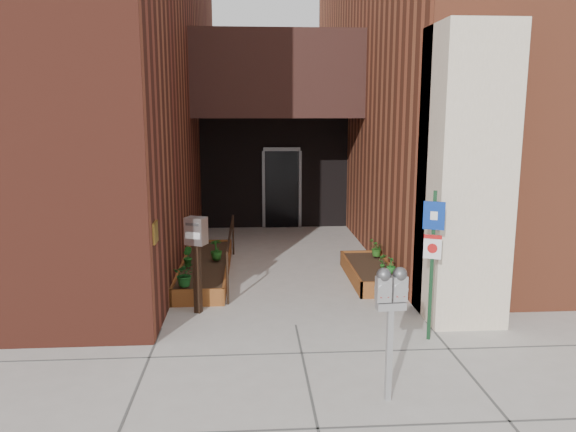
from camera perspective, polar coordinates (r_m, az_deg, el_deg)
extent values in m
plane|color=#9E9991|center=(8.58, 0.78, -11.03)|extent=(80.00, 80.00, 0.00)
cube|color=#5F261B|center=(15.70, -24.80, 16.40)|extent=(8.00, 14.60, 10.00)
cube|color=brown|center=(16.60, 20.67, 16.32)|extent=(8.00, 13.70, 10.00)
cube|color=beige|center=(8.81, 17.52, 3.83)|extent=(1.10, 1.20, 4.40)
cube|color=black|center=(13.99, -1.21, 14.05)|extent=(4.20, 2.00, 2.00)
cube|color=black|center=(15.45, -1.41, 4.44)|extent=(4.00, 0.30, 3.00)
cube|color=black|center=(15.34, -0.63, 2.70)|extent=(0.90, 0.06, 2.10)
cube|color=#B79338|center=(8.04, -13.36, -1.63)|extent=(0.04, 0.30, 0.30)
cube|color=brown|center=(9.41, -9.22, -8.21)|extent=(0.90, 0.04, 0.30)
cube|color=brown|center=(12.82, -7.77, -3.07)|extent=(0.90, 0.04, 0.30)
cube|color=brown|center=(11.15, -10.59, -5.25)|extent=(0.04, 3.60, 0.30)
cube|color=brown|center=(11.08, -6.15, -5.23)|extent=(0.04, 3.60, 0.30)
cube|color=black|center=(11.11, -8.38, -5.35)|extent=(0.82, 3.52, 0.26)
cube|color=brown|center=(9.82, 9.68, -7.42)|extent=(0.80, 0.04, 0.30)
cube|color=brown|center=(11.84, 7.26, -4.21)|extent=(0.80, 0.04, 0.30)
cube|color=brown|center=(10.75, 6.36, -5.73)|extent=(0.04, 2.20, 0.30)
cube|color=brown|center=(10.91, 10.31, -5.60)|extent=(0.04, 2.20, 0.30)
cube|color=black|center=(10.83, 8.35, -5.77)|extent=(0.72, 2.12, 0.26)
cylinder|color=black|center=(9.36, -6.16, -6.30)|extent=(0.04, 0.04, 0.90)
cylinder|color=black|center=(12.55, -5.58, -1.92)|extent=(0.04, 0.04, 0.90)
cylinder|color=black|center=(10.85, -5.87, -1.59)|extent=(0.04, 3.30, 0.04)
cube|color=#A8A9AB|center=(6.44, 10.22, -13.73)|extent=(0.07, 0.07, 1.06)
cube|color=#A8A9AB|center=(6.23, 10.39, -8.94)|extent=(0.33, 0.15, 0.08)
cube|color=#A8A9AB|center=(6.14, 9.66, -7.34)|extent=(0.17, 0.12, 0.27)
sphere|color=#59595B|center=(6.09, 9.70, -5.92)|extent=(0.16, 0.16, 0.16)
cube|color=white|center=(6.09, 9.83, -7.30)|extent=(0.10, 0.01, 0.05)
cube|color=#B21414|center=(6.11, 9.80, -8.06)|extent=(0.10, 0.01, 0.03)
cube|color=#A8A9AB|center=(6.20, 11.24, -7.22)|extent=(0.17, 0.12, 0.27)
sphere|color=#59595B|center=(6.15, 11.30, -5.81)|extent=(0.16, 0.16, 0.16)
cube|color=white|center=(6.14, 11.43, -7.18)|extent=(0.10, 0.01, 0.05)
cube|color=#B21414|center=(6.17, 11.40, -7.93)|extent=(0.10, 0.01, 0.03)
cube|color=#13351C|center=(8.00, 14.40, -5.01)|extent=(0.06, 0.06, 2.11)
cube|color=navy|center=(7.81, 14.62, 0.04)|extent=(0.27, 0.13, 0.38)
cube|color=white|center=(7.81, 14.61, 0.03)|extent=(0.09, 0.05, 0.12)
cube|color=white|center=(7.90, 14.47, -3.05)|extent=(0.23, 0.12, 0.34)
cube|color=#B21414|center=(7.87, 14.51, -2.07)|extent=(0.22, 0.11, 0.06)
cylinder|color=#B21414|center=(7.90, 14.46, -3.20)|extent=(0.13, 0.07, 0.13)
cube|color=black|center=(9.02, -9.18, -6.28)|extent=(0.13, 0.13, 1.13)
cube|color=#B5B5B8|center=(8.83, -9.33, -1.50)|extent=(0.37, 0.33, 0.43)
cube|color=#59595B|center=(8.70, -9.72, -0.86)|extent=(0.21, 0.10, 0.04)
cube|color=white|center=(8.74, -9.68, -1.98)|extent=(0.23, 0.11, 0.10)
imported|color=#17531D|center=(9.50, -10.42, -5.82)|extent=(0.43, 0.43, 0.41)
imported|color=#185519|center=(10.68, -10.20, -4.09)|extent=(0.28, 0.28, 0.37)
imported|color=#1B5217|center=(11.06, -7.30, -3.38)|extent=(0.30, 0.30, 0.41)
imported|color=#1C621E|center=(12.59, -9.05, -1.78)|extent=(0.28, 0.28, 0.38)
imported|color=#1C631F|center=(10.26, 10.44, -4.93)|extent=(0.18, 0.18, 0.29)
imported|color=#1E5B1A|center=(10.49, 9.61, -4.55)|extent=(0.16, 0.16, 0.29)
imported|color=#29611B|center=(11.36, 8.98, -3.24)|extent=(0.43, 0.43, 0.34)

